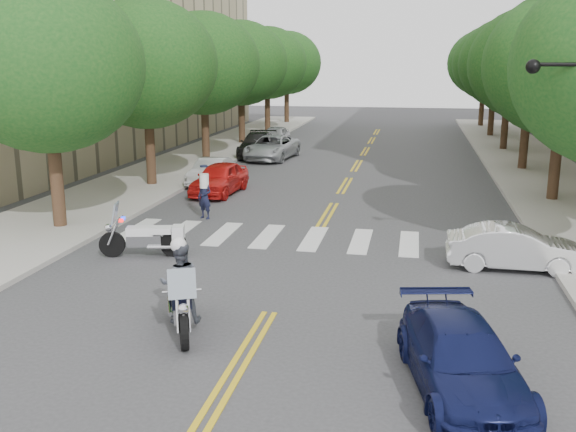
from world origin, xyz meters
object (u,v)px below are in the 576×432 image
(officer_standing, at_px, (205,197))
(sedan_blue, at_px, (461,359))
(convertible, at_px, (515,248))
(motorcycle_parked, at_px, (150,238))
(motorcycle_police, at_px, (180,289))

(officer_standing, height_order, sedan_blue, officer_standing)
(officer_standing, bearing_deg, convertible, 2.12)
(convertible, distance_m, sedan_blue, 7.63)
(motorcycle_parked, bearing_deg, sedan_blue, -141.37)
(officer_standing, relative_size, sedan_blue, 0.38)
(motorcycle_police, distance_m, sedan_blue, 5.98)
(motorcycle_parked, relative_size, convertible, 0.68)
(motorcycle_parked, bearing_deg, motorcycle_police, -164.48)
(motorcycle_parked, distance_m, officer_standing, 4.86)
(officer_standing, bearing_deg, motorcycle_police, -51.30)
(sedan_blue, bearing_deg, convertible, 63.53)
(officer_standing, height_order, convertible, officer_standing)
(motorcycle_police, relative_size, officer_standing, 1.52)
(officer_standing, distance_m, sedan_blue, 14.20)
(motorcycle_police, relative_size, motorcycle_parked, 0.96)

